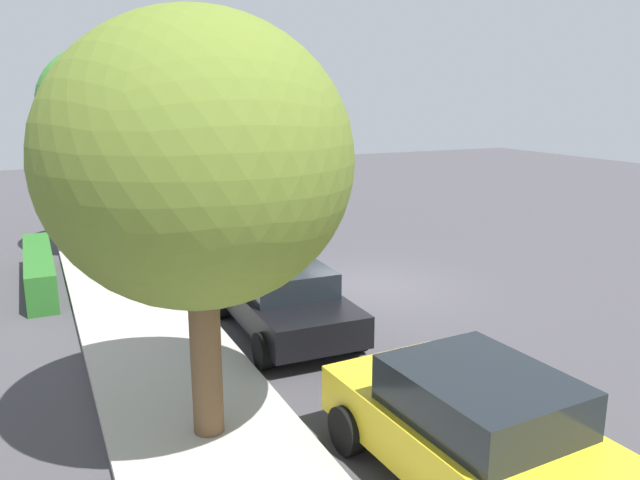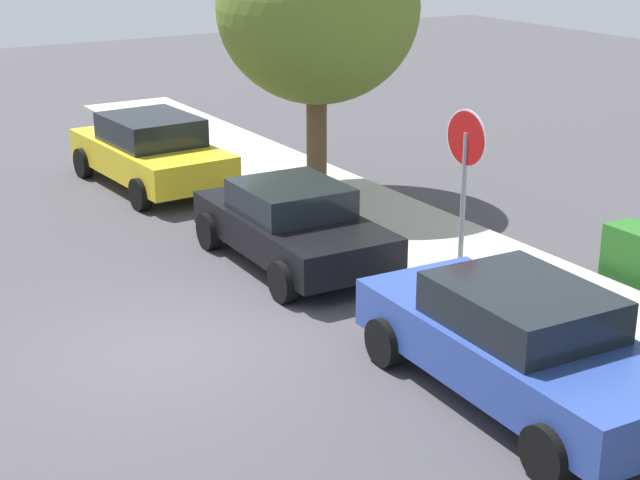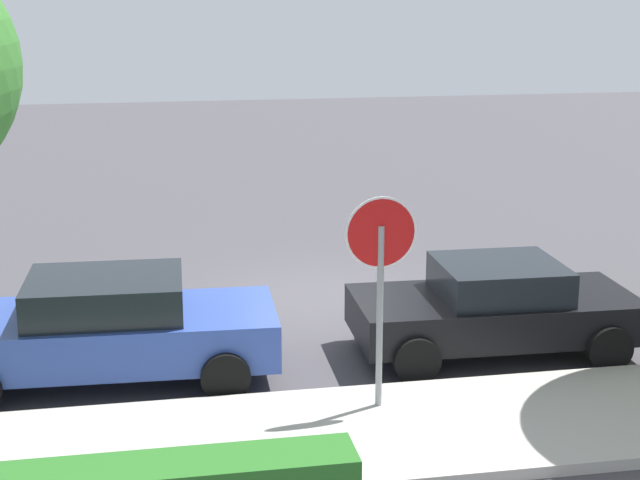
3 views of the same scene
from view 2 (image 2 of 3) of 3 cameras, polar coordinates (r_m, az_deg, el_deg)
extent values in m
plane|color=#423F44|center=(13.35, -8.86, -6.24)|extent=(60.00, 60.00, 0.00)
cube|color=#B2ADA3|center=(16.00, 9.43, -1.64)|extent=(32.00, 2.53, 0.14)
cylinder|color=gray|center=(15.11, 8.30, 1.73)|extent=(0.08, 0.08, 2.41)
cylinder|color=white|center=(14.82, 8.50, 5.88)|extent=(0.88, 0.04, 0.88)
cylinder|color=red|center=(14.82, 8.50, 5.88)|extent=(0.82, 0.05, 0.82)
cube|color=black|center=(16.00, -1.60, 0.59)|extent=(4.05, 1.89, 0.57)
cube|color=black|center=(15.89, -1.73, 2.44)|extent=(1.75, 1.62, 0.48)
cylinder|color=black|center=(15.42, 3.75, -1.21)|extent=(0.65, 0.24, 0.64)
cylinder|color=black|center=(14.56, -2.15, -2.43)|extent=(0.65, 0.24, 0.64)
cylinder|color=black|center=(17.62, -1.14, 1.44)|extent=(0.65, 0.24, 0.64)
cylinder|color=black|center=(16.88, -6.47, 0.52)|extent=(0.65, 0.24, 0.64)
cube|color=#2D479E|center=(11.90, 11.53, -6.36)|extent=(4.59, 1.99, 0.64)
cube|color=black|center=(11.68, 11.66, -3.81)|extent=(2.09, 1.67, 0.50)
cylinder|color=black|center=(12.64, 3.78, -5.94)|extent=(0.65, 0.25, 0.64)
cylinder|color=black|center=(13.63, 10.22, -4.30)|extent=(0.65, 0.25, 0.64)
cylinder|color=black|center=(10.50, 13.05, -12.01)|extent=(0.65, 0.25, 0.64)
cube|color=yellow|center=(20.81, -9.80, 4.78)|extent=(4.39, 2.09, 0.64)
cube|color=black|center=(20.62, -9.84, 6.37)|extent=(2.11, 1.75, 0.56)
cylinder|color=black|center=(20.02, -5.56, 3.52)|extent=(0.65, 0.25, 0.64)
cylinder|color=black|center=(19.23, -10.42, 2.64)|extent=(0.65, 0.25, 0.64)
cylinder|color=black|center=(22.54, -9.20, 5.13)|extent=(0.65, 0.25, 0.64)
cylinder|color=black|center=(21.84, -13.61, 4.39)|extent=(0.65, 0.25, 0.64)
cylinder|color=brown|center=(19.60, -0.20, 6.07)|extent=(0.41, 0.41, 2.50)
ellipsoid|color=olive|center=(19.10, -0.12, 13.40)|extent=(3.89, 3.89, 3.68)
camera|label=1|loc=(26.63, -5.36, 16.66)|focal=35.00mm
camera|label=3|loc=(21.78, 37.52, 13.93)|focal=55.00mm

